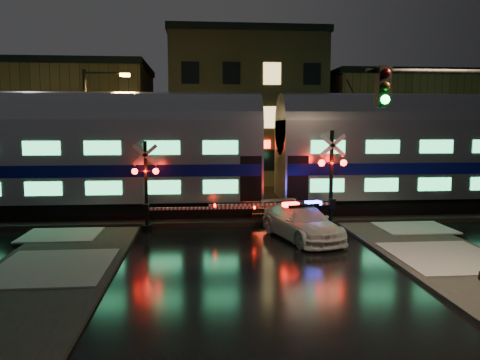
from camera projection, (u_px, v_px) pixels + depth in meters
name	position (u px, v px, depth m)	size (l,w,h in m)	color
ground	(247.00, 243.00, 18.28)	(120.00, 120.00, 0.00)	black
ballast	(237.00, 216.00, 23.22)	(90.00, 4.20, 0.24)	black
sidewalk_left	(16.00, 306.00, 11.77)	(4.00, 20.00, 0.12)	#2D2D2D
building_left	(62.00, 127.00, 38.39)	(14.00, 10.00, 9.00)	brown
building_mid	(243.00, 112.00, 40.06)	(12.00, 11.00, 11.50)	brown
building_right	(392.00, 130.00, 40.89)	(12.00, 10.00, 8.50)	brown
train	(270.00, 150.00, 22.98)	(51.00, 3.12, 5.92)	black
police_car	(302.00, 222.00, 18.90)	(3.11, 5.03, 1.52)	silver
crossing_signal_right	(324.00, 188.00, 20.68)	(6.17, 0.67, 4.36)	black
crossing_signal_left	(155.00, 195.00, 20.04)	(5.54, 0.65, 3.92)	black
traffic_light	(464.00, 167.00, 13.01)	(4.18, 0.73, 6.46)	black
streetlight	(91.00, 129.00, 25.99)	(2.56, 0.27, 7.65)	black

